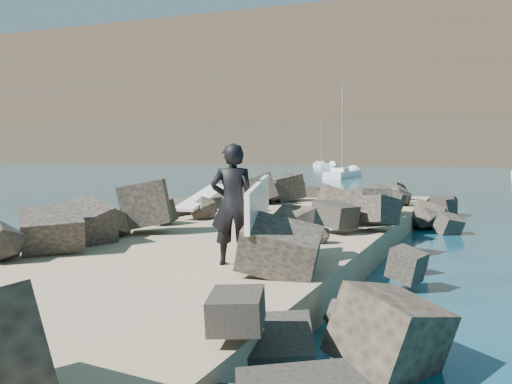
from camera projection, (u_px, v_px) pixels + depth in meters
ground at (270, 247)px, 14.73m from camera, size 800.00×800.00×0.00m
jetty at (239, 248)px, 12.86m from camera, size 6.00×26.00×0.60m
riprap_left at (142, 230)px, 14.39m from camera, size 2.60×22.00×1.00m
riprap_right at (372, 243)px, 12.22m from camera, size 2.60×22.00×1.00m
headland at (507, 103)px, 157.82m from camera, size 360.00×140.00×32.00m
surfboard_resting at (203, 201)px, 16.47m from camera, size 0.69×2.53×0.08m
surfer_with_board at (236, 204)px, 9.34m from camera, size 1.22×2.42×2.00m
sailboat_a at (342, 174)px, 54.64m from camera, size 1.79×7.72×9.22m
sailboat_e at (321, 165)px, 93.61m from camera, size 4.28×6.57×8.03m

